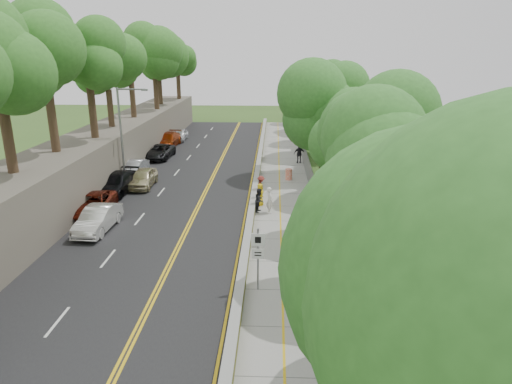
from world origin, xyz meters
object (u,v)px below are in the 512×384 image
Objects in this scene: car_2 at (93,204)px; construction_barrel at (289,174)px; car_1 at (98,219)px; concrete_block at (329,289)px; streetlight at (124,130)px; signpost at (258,252)px; painter_0 at (260,194)px; person_far at (299,154)px.

construction_barrel is at bearing 28.65° from car_2.
concrete_block is at bearing -26.71° from car_1.
streetlight is 1.75× the size of car_1.
signpost reaches higher than car_1.
car_1 reaches higher than concrete_block.
painter_0 is (-2.25, -6.85, 0.33)m from construction_barrel.
construction_barrel is at bearing 93.81° from concrete_block.
construction_barrel is (1.95, 19.02, -1.43)m from signpost.
streetlight is at bearing 124.08° from signpost.
construction_barrel is 17.16m from car_1.
painter_0 is at bearing 30.07° from car_1.
construction_barrel is at bearing 8.45° from streetlight.
car_2 is 21.20m from person_far.
painter_0 reaches higher than car_2.
concrete_block is 18.18m from car_2.
painter_0 reaches higher than concrete_block.
construction_barrel is 6.19m from person_far.
car_1 is (-10.22, 6.92, -1.17)m from signpost.
streetlight is at bearing -171.55° from construction_barrel.
car_1 is at bearing 151.07° from concrete_block.
car_2 is at bearing -146.17° from construction_barrel.
construction_barrel is 0.21× the size of car_1.
car_1 is (1.30, -10.09, -3.85)m from streetlight.
concrete_block is at bearing -40.15° from car_2.
car_2 is at bearing 139.64° from signpost.
painter_0 reaches higher than car_1.
streetlight reaches higher than car_1.
concrete_block is (1.30, -19.53, -0.08)m from construction_barrel.
streetlight is at bearing 99.53° from car_1.
person_far is (-0.10, 25.59, 0.55)m from concrete_block.
person_far is (3.45, 12.91, 0.14)m from painter_0.
streetlight is 8.28× the size of construction_barrel.
signpost is at bearing 74.76° from person_far.
signpost is at bearing -55.92° from streetlight.
construction_barrel is 0.81× the size of concrete_block.
car_2 is 11.57m from painter_0.
car_2 is (-13.60, -9.11, 0.21)m from construction_barrel.
signpost is at bearing -95.86° from construction_barrel.
signpost reaches higher than car_2.
person_far reaches higher than concrete_block.
car_2 is (-14.90, 10.42, 0.29)m from concrete_block.
painter_0 reaches higher than construction_barrel.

